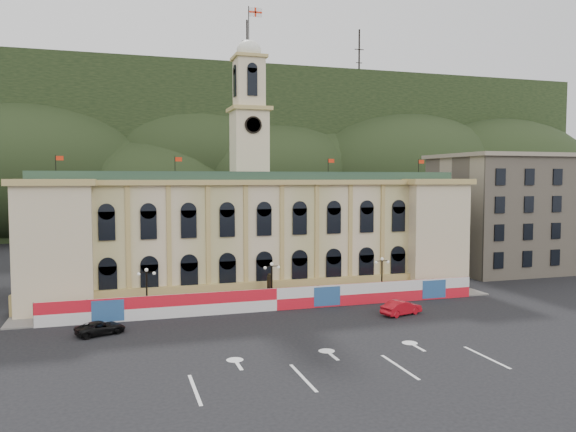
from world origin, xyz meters
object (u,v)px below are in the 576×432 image
object	(u,v)px
lamp_center	(272,280)
black_suv	(101,328)
red_sedan	(401,308)
statue	(270,295)

from	to	relation	value
lamp_center	black_suv	xyz separation A→B (m)	(-18.62, -6.41, -2.43)
red_sedan	lamp_center	bearing A→B (deg)	40.32
red_sedan	black_suv	bearing A→B (deg)	70.27
statue	lamp_center	size ratio (longest dim) A/B	0.72
red_sedan	black_suv	distance (m)	31.01
statue	black_suv	world-z (taller)	statue
red_sedan	black_suv	world-z (taller)	red_sedan
statue	lamp_center	xyz separation A→B (m)	(0.00, -1.00, 1.89)
statue	lamp_center	distance (m)	2.14
statue	red_sedan	xyz separation A→B (m)	(12.34, -8.96, -0.40)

